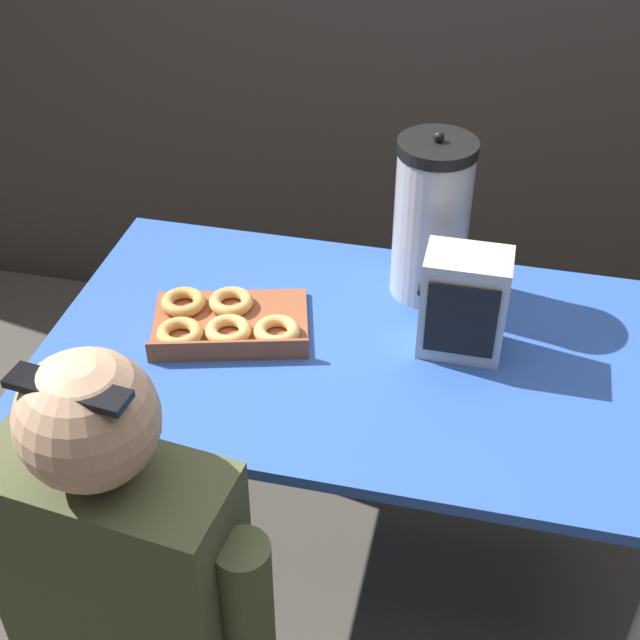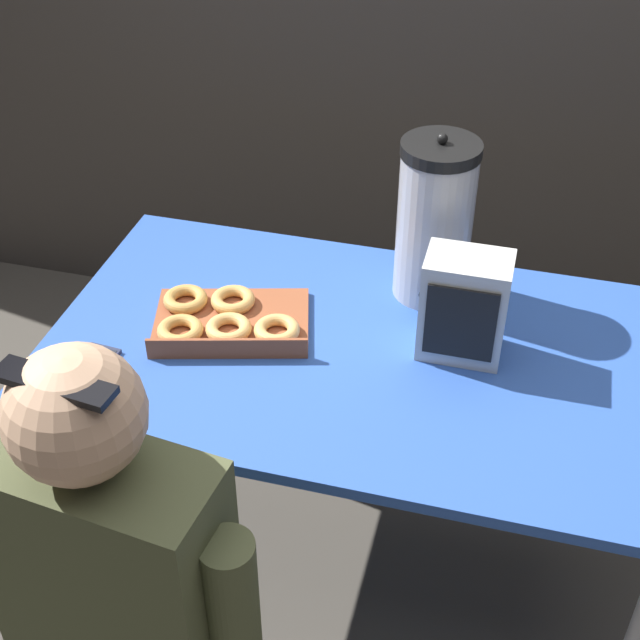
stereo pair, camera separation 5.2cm
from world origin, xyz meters
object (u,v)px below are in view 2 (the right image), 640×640
donut_box (226,320)px  space_heater (464,306)px  coffee_urn (435,221)px  person_seated (125,629)px  cell_phone (88,368)px

donut_box → space_heater: (0.52, 0.06, 0.10)m
coffee_urn → person_seated: bearing=-112.4°
coffee_urn → space_heater: bearing=-63.6°
cell_phone → space_heater: space_heater is taller
cell_phone → person_seated: 0.56m
coffee_urn → space_heater: 0.24m
donut_box → cell_phone: 0.32m
donut_box → cell_phone: size_ratio=2.54×
coffee_urn → person_seated: person_seated is taller
person_seated → space_heater: bearing=-116.9°
cell_phone → space_heater: size_ratio=0.65×
donut_box → coffee_urn: coffee_urn is taller
donut_box → person_seated: size_ratio=0.32×
coffee_urn → space_heater: coffee_urn is taller
cell_phone → donut_box: bearing=47.1°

